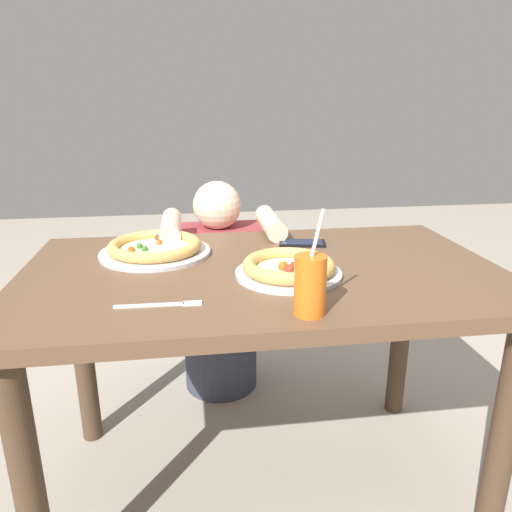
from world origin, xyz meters
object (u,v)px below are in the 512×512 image
at_px(pizza_near, 289,268).
at_px(pizza_far, 155,248).
at_px(fork, 163,305).
at_px(diner_seated, 220,300).
at_px(cell_phone, 302,243).
at_px(drink_cup_colored, 310,285).

relative_size(pizza_near, pizza_far, 0.85).
bearing_deg(pizza_near, fork, -154.91).
height_order(pizza_near, pizza_far, pizza_near).
relative_size(pizza_far, diner_seated, 0.37).
bearing_deg(cell_phone, diner_seated, 123.40).
bearing_deg(drink_cup_colored, cell_phone, 78.32).
xyz_separation_m(drink_cup_colored, diner_seated, (-0.14, 0.91, -0.41)).
xyz_separation_m(cell_phone, diner_seated, (-0.25, 0.38, -0.35)).
bearing_deg(pizza_far, cell_phone, 5.21).
bearing_deg(diner_seated, pizza_far, -117.23).
bearing_deg(pizza_far, fork, -84.36).
distance_m(cell_phone, diner_seated, 0.58).
xyz_separation_m(pizza_far, fork, (0.04, -0.40, -0.02)).
xyz_separation_m(pizza_near, pizza_far, (-0.37, 0.24, -0.00)).
relative_size(pizza_far, cell_phone, 2.09).
height_order(fork, cell_phone, cell_phone).
height_order(drink_cup_colored, fork, drink_cup_colored).
distance_m(pizza_far, drink_cup_colored, 0.61).
height_order(pizza_near, diner_seated, diner_seated).
bearing_deg(fork, pizza_near, 25.09).
bearing_deg(diner_seated, drink_cup_colored, -81.09).
distance_m(pizza_far, fork, 0.40).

